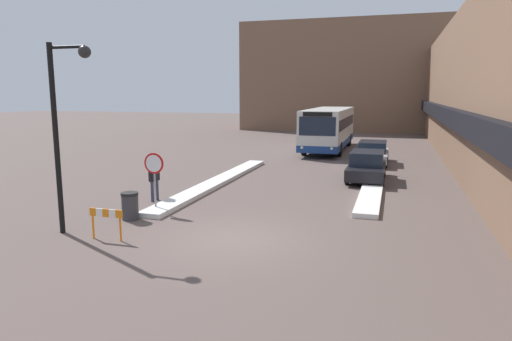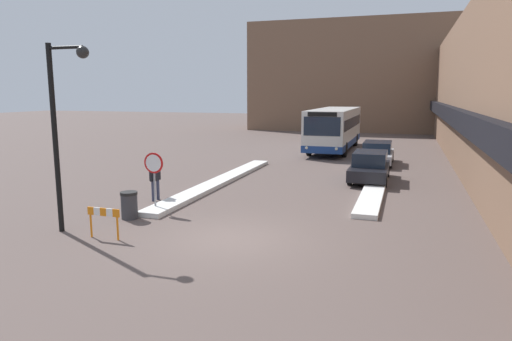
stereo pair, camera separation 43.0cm
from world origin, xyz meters
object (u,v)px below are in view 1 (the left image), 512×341
at_px(pedestrian, 154,176).
at_px(trash_bin, 130,206).
at_px(parked_car_middle, 372,152).
at_px(city_bus, 329,128).
at_px(street_lamp, 63,116).
at_px(construction_barricade, 106,218).
at_px(parked_car_front, 367,166).
at_px(stop_sign, 154,169).

height_order(pedestrian, trash_bin, pedestrian).
bearing_deg(parked_car_middle, city_bus, 120.95).
bearing_deg(street_lamp, pedestrian, 85.69).
bearing_deg(construction_barricade, street_lamp, 171.79).
xyz_separation_m(parked_car_middle, street_lamp, (-8.22, -17.32, 2.92)).
distance_m(parked_car_front, pedestrian, 10.53).
relative_size(city_bus, stop_sign, 5.04).
relative_size(parked_car_middle, street_lamp, 0.77).
xyz_separation_m(stop_sign, pedestrian, (-0.86, 1.48, -0.56)).
relative_size(street_lamp, trash_bin, 6.06).
height_order(parked_car_middle, stop_sign, stop_sign).
height_order(city_bus, street_lamp, street_lamp).
bearing_deg(trash_bin, city_bus, 79.86).
bearing_deg(street_lamp, city_bus, 78.55).
bearing_deg(street_lamp, stop_sign, 68.87).
bearing_deg(street_lamp, trash_bin, 65.02).
bearing_deg(pedestrian, parked_car_front, -38.29).
bearing_deg(construction_barricade, trash_bin, 104.46).
height_order(stop_sign, trash_bin, stop_sign).
distance_m(parked_car_middle, trash_bin, 17.05).
bearing_deg(stop_sign, construction_barricade, -85.79).
xyz_separation_m(city_bus, street_lamp, (-4.70, -23.19, 1.91)).
bearing_deg(pedestrian, trash_bin, -158.24).
distance_m(city_bus, pedestrian, 19.11).
height_order(street_lamp, construction_barricade, street_lamp).
bearing_deg(parked_car_front, parked_car_middle, 90.00).
bearing_deg(city_bus, pedestrian, -103.17).
xyz_separation_m(city_bus, stop_sign, (-3.50, -20.08, -0.13)).
bearing_deg(parked_car_front, stop_sign, -129.64).
xyz_separation_m(parked_car_middle, construction_barricade, (-6.78, -17.53, -0.02)).
bearing_deg(pedestrian, city_bus, -3.05).
xyz_separation_m(parked_car_front, pedestrian, (-7.88, -6.99, 0.28)).
height_order(parked_car_front, parked_car_middle, parked_car_front).
bearing_deg(parked_car_front, pedestrian, -138.42).
xyz_separation_m(city_bus, parked_car_middle, (3.52, -5.88, -1.01)).
distance_m(trash_bin, construction_barricade, 2.21).
relative_size(city_bus, pedestrian, 6.50).
height_order(parked_car_front, pedestrian, pedestrian).
distance_m(city_bus, stop_sign, 20.38).
height_order(stop_sign, pedestrian, stop_sign).
height_order(pedestrian, construction_barricade, pedestrian).
xyz_separation_m(stop_sign, street_lamp, (-1.20, -3.11, 2.04)).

